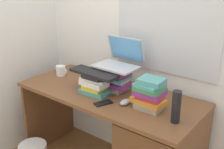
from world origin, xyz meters
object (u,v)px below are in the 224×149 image
Objects in this scene: water_bottle at (176,107)px; book_stack_tall at (115,79)px; keyboard at (94,73)px; computer_mouse at (125,102)px; desk at (146,148)px; laptop at (120,59)px; book_stack_keyboard_riser at (95,85)px; book_stack_side at (150,94)px; mug at (61,71)px; cell_phone at (103,103)px.

book_stack_tall is at bearing 163.51° from water_bottle.
keyboard is 0.35m from computer_mouse.
desk is 0.71m from keyboard.
water_bottle is (0.63, -0.25, -0.14)m from laptop.
water_bottle reaches higher than book_stack_keyboard_riser.
computer_mouse is at bearing -0.61° from keyboard.
desk is at bearing -24.15° from laptop.
water_bottle reaches higher than computer_mouse.
keyboard is at bearing -111.12° from laptop.
keyboard is (-0.48, -0.05, 0.06)m from book_stack_side.
keyboard is 3.37× the size of mug.
desk is 0.60m from book_stack_tall.
book_stack_tall is at bearing 163.97° from desk.
keyboard is at bearing 178.25° from water_bottle.
book_stack_tall is at bearing 163.76° from book_stack_side.
desk is 12.32× the size of mug.
cell_phone is (0.18, -0.11, -0.07)m from book_stack_keyboard_riser.
computer_mouse reaches higher than desk.
book_stack_keyboard_riser is at bearing 177.27° from computer_mouse.
book_stack_side is at bearing -16.24° from book_stack_tall.
desk is at bearing 6.01° from book_stack_keyboard_riser.
book_stack_tall reaches higher than cell_phone.
keyboard is 0.72m from water_bottle.
computer_mouse is (-0.16, -0.06, 0.37)m from desk.
book_stack_side is at bearing -24.22° from laptop.
book_stack_tall is 0.61m from mug.
computer_mouse is (0.31, -0.01, -0.16)m from keyboard.
keyboard is at bearing -173.49° from desk.
cell_phone is (0.70, -0.22, -0.04)m from mug.
desk is 0.46m from book_stack_side.
cell_phone is (-0.54, -0.08, -0.11)m from water_bottle.
desk is 3.66× the size of keyboard.
water_bottle is (0.41, -0.01, 0.09)m from computer_mouse.
book_stack_tall is 0.60× the size of keyboard.
book_stack_keyboard_riser is 1.00× the size of book_stack_side.
book_stack_keyboard_riser is 0.30m from laptop.
book_stack_tall is 1.15× the size of water_bottle.
computer_mouse is (-0.17, -0.06, -0.09)m from book_stack_side.
keyboard is at bearing -12.91° from mug.
cell_phone is at bearing -31.18° from book_stack_keyboard_riser.
book_stack_keyboard_riser reaches higher than desk.
book_stack_keyboard_riser is 1.95× the size of mug.
computer_mouse is 0.83× the size of mug.
mug is 0.73m from cell_phone.
book_stack_side reaches higher than water_bottle.
book_stack_side is 1.10× the size of water_bottle.
laptop is 1.58× the size of water_bottle.
desk is at bearing 50.74° from cell_phone.
cell_phone is (0.09, -0.27, -0.09)m from book_stack_tall.
book_stack_keyboard_riser reaches higher than cell_phone.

